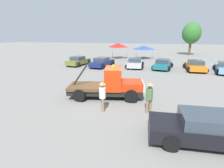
{
  "coord_description": "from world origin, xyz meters",
  "views": [
    {
      "loc": [
        3.65,
        -11.68,
        4.5
      ],
      "look_at": [
        0.5,
        0.0,
        1.05
      ],
      "focal_mm": 28.0,
      "sensor_mm": 36.0,
      "label": 1
    }
  ],
  "objects": [
    {
      "name": "tow_truck",
      "position": [
        0.33,
        0.07,
        0.94
      ],
      "size": [
        5.7,
        3.02,
        2.51
      ],
      "rotation": [
        0.0,
        0.0,
        0.21
      ],
      "color": "black",
      "rests_on": "ground"
    },
    {
      "name": "parked_car_orange",
      "position": [
        8.17,
        12.42,
        0.65
      ],
      "size": [
        2.58,
        4.47,
        1.34
      ],
      "rotation": [
        0.0,
        0.0,
        1.59
      ],
      "color": "orange",
      "rests_on": "ground"
    },
    {
      "name": "person_near_truck",
      "position": [
        3.26,
        -1.87,
        1.06
      ],
      "size": [
        0.4,
        0.4,
        1.8
      ],
      "rotation": [
        0.0,
        0.0,
        5.27
      ],
      "color": "#847051",
      "rests_on": "ground"
    },
    {
      "name": "traffic_cone",
      "position": [
        1.63,
        3.85,
        0.25
      ],
      "size": [
        0.4,
        0.4,
        0.55
      ],
      "color": "black",
      "rests_on": "ground"
    },
    {
      "name": "tree_left",
      "position": [
        10.1,
        31.06,
        4.71
      ],
      "size": [
        3.93,
        3.93,
        7.02
      ],
      "color": "brown",
      "rests_on": "ground"
    },
    {
      "name": "parked_car_teal",
      "position": [
        4.19,
        12.51,
        0.65
      ],
      "size": [
        2.9,
        4.67,
        1.34
      ],
      "rotation": [
        0.0,
        0.0,
        1.4
      ],
      "color": "#196670",
      "rests_on": "ground"
    },
    {
      "name": "parked_car_navy",
      "position": [
        -4.19,
        11.97,
        0.65
      ],
      "size": [
        2.84,
        5.07,
        1.34
      ],
      "rotation": [
        0.0,
        0.0,
        1.44
      ],
      "color": "navy",
      "rests_on": "ground"
    },
    {
      "name": "canopy_tent_blue",
      "position": [
        0.72,
        22.2,
        2.1
      ],
      "size": [
        3.24,
        3.24,
        2.45
      ],
      "color": "#9E9EA3",
      "rests_on": "ground"
    },
    {
      "name": "canopy_tent_red",
      "position": [
        -4.05,
        21.23,
        2.52
      ],
      "size": [
        2.94,
        2.94,
        2.95
      ],
      "color": "#9E9EA3",
      "rests_on": "ground"
    },
    {
      "name": "ground_plane",
      "position": [
        0.0,
        0.0,
        0.0
      ],
      "size": [
        160.0,
        160.0,
        0.0
      ],
      "primitive_type": "plane",
      "color": "gray"
    },
    {
      "name": "parked_car_silver",
      "position": [
        0.44,
        12.55,
        0.65
      ],
      "size": [
        2.68,
        4.37,
        1.34
      ],
      "rotation": [
        0.0,
        0.0,
        1.65
      ],
      "color": "#B7B7BC",
      "rests_on": "ground"
    },
    {
      "name": "foreground_car",
      "position": [
        6.05,
        -4.26,
        0.65
      ],
      "size": [
        5.51,
        2.29,
        1.34
      ],
      "rotation": [
        0.0,
        0.0,
        0.08
      ],
      "color": "black",
      "rests_on": "ground"
    },
    {
      "name": "person_at_hood",
      "position": [
        0.55,
        -2.37,
        1.05
      ],
      "size": [
        0.39,
        0.39,
        1.78
      ],
      "rotation": [
        0.0,
        0.0,
        3.69
      ],
      "color": "#847051",
      "rests_on": "ground"
    },
    {
      "name": "parked_car_olive",
      "position": [
        -8.05,
        12.26,
        0.65
      ],
      "size": [
        2.71,
        4.58,
        1.34
      ],
      "rotation": [
        0.0,
        0.0,
        1.45
      ],
      "color": "olive",
      "rests_on": "ground"
    }
  ]
}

